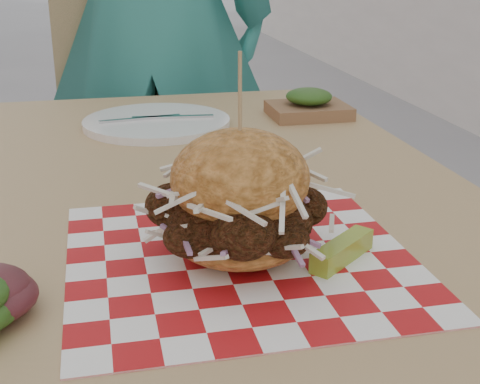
{
  "coord_description": "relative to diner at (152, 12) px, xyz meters",
  "views": [
    {
      "loc": [
        -0.22,
        -0.6,
        1.06
      ],
      "look_at": [
        -0.08,
        0.03,
        0.82
      ],
      "focal_mm": 50.0,
      "sensor_mm": 36.0,
      "label": 1
    }
  ],
  "objects": [
    {
      "name": "sandwich",
      "position": [
        -0.02,
        -1.18,
        -0.09
      ],
      "size": [
        0.19,
        0.19,
        0.22
      ],
      "color": "#CC8339",
      "rests_on": "paper_liner"
    },
    {
      "name": "diner",
      "position": [
        0.0,
        0.0,
        0.0
      ],
      "size": [
        0.72,
        0.54,
        1.81
      ],
      "primitive_type": "imported",
      "rotation": [
        0.0,
        0.0,
        2.97
      ],
      "color": "teal",
      "rests_on": "ground"
    },
    {
      "name": "paper_liner",
      "position": [
        -0.02,
        -1.18,
        -0.15
      ],
      "size": [
        0.36,
        0.36,
        0.0
      ],
      "primitive_type": "cube",
      "color": "#B51216",
      "rests_on": "patio_table"
    },
    {
      "name": "place_setting",
      "position": [
        -0.05,
        -0.6,
        -0.15
      ],
      "size": [
        0.27,
        0.27,
        0.02
      ],
      "color": "white",
      "rests_on": "patio_table"
    },
    {
      "name": "pickle_spear",
      "position": [
        0.08,
        -1.21,
        -0.14
      ],
      "size": [
        0.09,
        0.08,
        0.02
      ],
      "primitive_type": "cube",
      "rotation": [
        0.0,
        0.0,
        0.69
      ],
      "color": "#9AAD32",
      "rests_on": "paper_liner"
    },
    {
      "name": "patio_chair",
      "position": [
        -0.06,
        0.0,
        -0.35
      ],
      "size": [
        0.43,
        0.44,
        0.95
      ],
      "rotation": [
        0.0,
        0.0,
        0.02
      ],
      "color": "tan",
      "rests_on": "ground"
    },
    {
      "name": "kraft_tray",
      "position": [
        0.24,
        -0.59,
        -0.13
      ],
      "size": [
        0.15,
        0.12,
        0.06
      ],
      "color": "brown",
      "rests_on": "patio_table"
    },
    {
      "name": "patio_table",
      "position": [
        -0.05,
        -0.93,
        -0.23
      ],
      "size": [
        0.8,
        1.2,
        0.75
      ],
      "color": "tan",
      "rests_on": "ground"
    }
  ]
}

